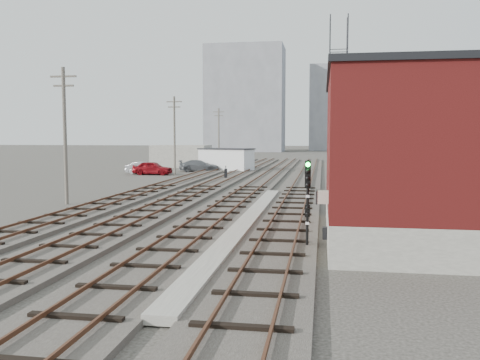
% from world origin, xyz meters
% --- Properties ---
extents(ground, '(320.00, 320.00, 0.00)m').
position_xyz_m(ground, '(0.00, 60.00, 0.00)').
color(ground, '#282621').
rests_on(ground, ground).
extents(track_right, '(3.20, 90.00, 0.39)m').
position_xyz_m(track_right, '(2.50, 39.00, 0.11)').
color(track_right, '#332D28').
rests_on(track_right, ground).
extents(track_mid_right, '(3.20, 90.00, 0.39)m').
position_xyz_m(track_mid_right, '(-1.50, 39.00, 0.11)').
color(track_mid_right, '#332D28').
rests_on(track_mid_right, ground).
extents(track_mid_left, '(3.20, 90.00, 0.39)m').
position_xyz_m(track_mid_left, '(-5.50, 39.00, 0.11)').
color(track_mid_left, '#332D28').
rests_on(track_mid_left, ground).
extents(track_left, '(3.20, 90.00, 0.39)m').
position_xyz_m(track_left, '(-9.50, 39.00, 0.11)').
color(track_left, '#332D28').
rests_on(track_left, ground).
extents(platform_curb, '(0.90, 28.00, 0.26)m').
position_xyz_m(platform_curb, '(0.50, 14.00, 0.13)').
color(platform_curb, gray).
rests_on(platform_curb, ground).
extents(brick_building, '(6.54, 12.20, 7.22)m').
position_xyz_m(brick_building, '(7.50, 12.00, 3.63)').
color(brick_building, gray).
rests_on(brick_building, ground).
extents(lattice_tower, '(1.60, 1.60, 15.00)m').
position_xyz_m(lattice_tower, '(5.50, 35.00, 7.50)').
color(lattice_tower, black).
rests_on(lattice_tower, ground).
extents(utility_pole_left_a, '(1.80, 0.24, 9.00)m').
position_xyz_m(utility_pole_left_a, '(-12.50, 20.00, 4.80)').
color(utility_pole_left_a, '#595147').
rests_on(utility_pole_left_a, ground).
extents(utility_pole_left_b, '(1.80, 0.24, 9.00)m').
position_xyz_m(utility_pole_left_b, '(-12.50, 45.00, 4.80)').
color(utility_pole_left_b, '#595147').
rests_on(utility_pole_left_b, ground).
extents(utility_pole_left_c, '(1.80, 0.24, 9.00)m').
position_xyz_m(utility_pole_left_c, '(-12.50, 70.00, 4.80)').
color(utility_pole_left_c, '#595147').
rests_on(utility_pole_left_c, ground).
extents(utility_pole_right_a, '(1.80, 0.24, 9.00)m').
position_xyz_m(utility_pole_right_a, '(6.50, 28.00, 4.80)').
color(utility_pole_right_a, '#595147').
rests_on(utility_pole_right_a, ground).
extents(utility_pole_right_b, '(1.80, 0.24, 9.00)m').
position_xyz_m(utility_pole_right_b, '(6.50, 58.00, 4.80)').
color(utility_pole_right_b, '#595147').
rests_on(utility_pole_right_b, ground).
extents(apartment_left, '(22.00, 14.00, 30.00)m').
position_xyz_m(apartment_left, '(-18.00, 135.00, 15.00)').
color(apartment_left, gray).
rests_on(apartment_left, ground).
extents(apartment_right, '(16.00, 12.00, 26.00)m').
position_xyz_m(apartment_right, '(8.00, 150.00, 13.00)').
color(apartment_right, gray).
rests_on(apartment_right, ground).
extents(shed_left, '(8.00, 5.00, 3.20)m').
position_xyz_m(shed_left, '(-16.00, 60.00, 1.60)').
color(shed_left, gray).
rests_on(shed_left, ground).
extents(shed_right, '(6.00, 6.00, 4.00)m').
position_xyz_m(shed_right, '(9.00, 70.00, 2.00)').
color(shed_right, gray).
rests_on(shed_right, ground).
extents(signal_mast, '(0.40, 0.40, 3.60)m').
position_xyz_m(signal_mast, '(3.70, 8.92, 2.05)').
color(signal_mast, gray).
rests_on(signal_mast, ground).
extents(switch_stand, '(0.36, 0.36, 1.32)m').
position_xyz_m(switch_stand, '(-5.66, 40.39, 0.62)').
color(switch_stand, black).
rests_on(switch_stand, ground).
extents(site_trailer, '(7.59, 5.23, 2.94)m').
position_xyz_m(site_trailer, '(-7.99, 52.85, 1.48)').
color(site_trailer, white).
rests_on(site_trailer, ground).
extents(car_red, '(4.70, 2.03, 1.58)m').
position_xyz_m(car_red, '(-15.31, 45.37, 0.79)').
color(car_red, maroon).
rests_on(car_red, ground).
extents(car_silver, '(4.40, 1.64, 1.44)m').
position_xyz_m(car_silver, '(-16.62, 46.30, 0.72)').
color(car_silver, '#95979C').
rests_on(car_silver, ground).
extents(car_grey, '(5.38, 2.88, 1.48)m').
position_xyz_m(car_grey, '(-11.20, 51.31, 0.74)').
color(car_grey, slate).
rests_on(car_grey, ground).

